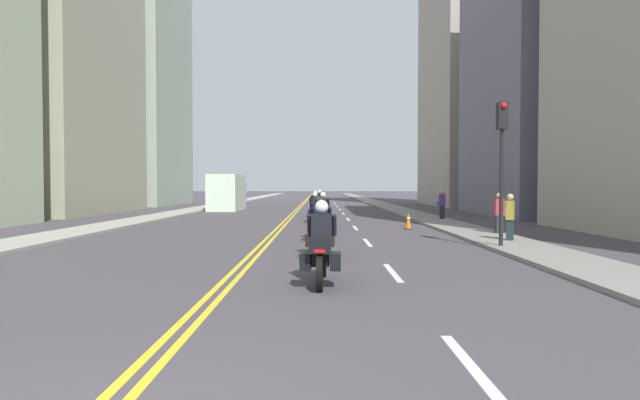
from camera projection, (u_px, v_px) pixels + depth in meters
ground_plane at (300, 205)px, 51.32m from camera, size 264.00×264.00×0.00m
sidewalk_left at (221, 204)px, 51.29m from camera, size 2.12×144.00×0.12m
sidewalk_right at (379, 204)px, 51.34m from camera, size 2.12×144.00×0.12m
centreline_yellow_inner at (299, 205)px, 51.32m from camera, size 0.12×132.00×0.01m
centreline_yellow_outer at (301, 205)px, 51.32m from camera, size 0.12×132.00×0.01m
lane_dashes_white at (344, 216)px, 32.34m from camera, size 0.14×56.40×0.01m
building_left_1 at (46, 39)px, 35.56m from camera, size 8.97×13.78×24.25m
building_right_1 at (547, 81)px, 33.72m from camera, size 8.60×12.25×17.71m
building_left_2 at (143, 57)px, 51.52m from camera, size 6.32×12.99×29.85m
building_right_2 at (469, 60)px, 49.52m from camera, size 7.59×13.99×28.26m
motorcycle_0 at (320, 250)px, 9.94m from camera, size 0.78×2.20×1.65m
motorcycle_1 at (319, 233)px, 13.78m from camera, size 0.78×2.15×1.61m
motorcycle_2 at (316, 222)px, 18.13m from camera, size 0.76×2.12×1.57m
motorcycle_3 at (321, 213)px, 23.27m from camera, size 0.78×2.26×1.64m
motorcycle_4 at (313, 210)px, 27.00m from camera, size 0.76×2.28×1.59m
motorcycle_5 at (314, 206)px, 31.95m from camera, size 0.77×2.14×1.63m
motorcycle_6 at (318, 204)px, 35.89m from camera, size 0.78×2.14×1.65m
traffic_cone_0 at (407, 221)px, 22.67m from camera, size 0.32×0.32×0.77m
traffic_light_near at (500, 147)px, 15.35m from camera, size 0.28×0.38×4.43m
pedestrian_0 at (440, 205)px, 28.04m from camera, size 0.50×0.30×1.71m
pedestrian_1 at (497, 214)px, 19.49m from camera, size 0.49×0.25×1.66m
pedestrian_2 at (508, 218)px, 16.98m from camera, size 0.38×0.50×1.66m
parked_truck at (226, 194)px, 40.73m from camera, size 2.20×6.50×2.80m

